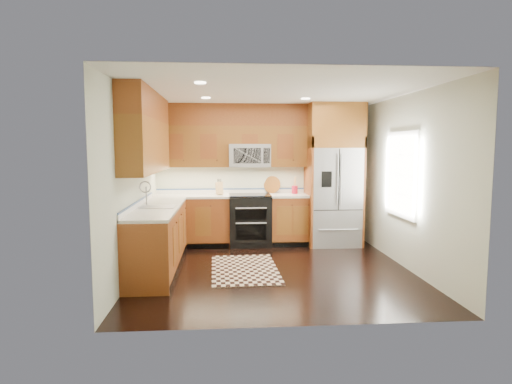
{
  "coord_description": "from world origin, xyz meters",
  "views": [
    {
      "loc": [
        -0.71,
        -6.13,
        1.81
      ],
      "look_at": [
        -0.22,
        0.6,
        1.1
      ],
      "focal_mm": 30.0,
      "sensor_mm": 36.0,
      "label": 1
    }
  ],
  "objects": [
    {
      "name": "countertop",
      "position": [
        -1.09,
        1.01,
        0.92
      ],
      "size": [
        2.86,
        3.01,
        0.04
      ],
      "color": "beige",
      "rests_on": "base_cabinets"
    },
    {
      "name": "base_cabinets",
      "position": [
        -1.23,
        0.9,
        0.45
      ],
      "size": [
        2.85,
        3.0,
        0.9
      ],
      "color": "brown",
      "rests_on": "ground"
    },
    {
      "name": "wall_right",
      "position": [
        2.0,
        0.0,
        1.3
      ],
      "size": [
        0.02,
        4.0,
        2.6
      ],
      "primitive_type": "cube",
      "color": "beige",
      "rests_on": "ground"
    },
    {
      "name": "ground",
      "position": [
        0.0,
        0.0,
        0.0
      ],
      "size": [
        4.0,
        4.0,
        0.0
      ],
      "primitive_type": "plane",
      "color": "black",
      "rests_on": "ground"
    },
    {
      "name": "upper_cabinets",
      "position": [
        -1.15,
        1.09,
        2.02
      ],
      "size": [
        2.85,
        3.0,
        1.15
      ],
      "color": "brown",
      "rests_on": "ground"
    },
    {
      "name": "utensil_crock",
      "position": [
        0.6,
        1.8,
        1.05
      ],
      "size": [
        0.14,
        0.14,
        0.32
      ],
      "color": "#B91632",
      "rests_on": "countertop"
    },
    {
      "name": "window",
      "position": [
        1.98,
        0.2,
        1.4
      ],
      "size": [
        0.04,
        1.1,
        1.3
      ],
      "color": "white",
      "rests_on": "ground"
    },
    {
      "name": "microwave",
      "position": [
        -0.25,
        1.8,
        1.66
      ],
      "size": [
        0.76,
        0.4,
        0.42
      ],
      "color": "#B2B2B7",
      "rests_on": "ground"
    },
    {
      "name": "knife_block",
      "position": [
        -0.81,
        1.73,
        1.06
      ],
      "size": [
        0.14,
        0.17,
        0.29
      ],
      "color": "tan",
      "rests_on": "countertop"
    },
    {
      "name": "range",
      "position": [
        -0.25,
        1.67,
        0.47
      ],
      "size": [
        0.76,
        0.67,
        0.95
      ],
      "color": "black",
      "rests_on": "ground"
    },
    {
      "name": "cutting_board",
      "position": [
        0.19,
        1.94,
        0.95
      ],
      "size": [
        0.44,
        0.44,
        0.02
      ],
      "primitive_type": "cylinder",
      "rotation": [
        0.0,
        0.0,
        -0.43
      ],
      "color": "brown",
      "rests_on": "countertop"
    },
    {
      "name": "sink_faucet",
      "position": [
        -1.73,
        0.23,
        0.99
      ],
      "size": [
        0.54,
        0.44,
        0.37
      ],
      "color": "#B2B2B7",
      "rests_on": "countertop"
    },
    {
      "name": "rug",
      "position": [
        -0.43,
        0.07,
        0.01
      ],
      "size": [
        1.01,
        1.64,
        0.01
      ],
      "primitive_type": "cube",
      "rotation": [
        0.0,
        0.0,
        0.03
      ],
      "color": "black",
      "rests_on": "ground"
    },
    {
      "name": "wall_back",
      "position": [
        0.0,
        2.0,
        1.3
      ],
      "size": [
        4.0,
        0.02,
        2.6
      ],
      "primitive_type": "cube",
      "color": "beige",
      "rests_on": "ground"
    },
    {
      "name": "wall_left",
      "position": [
        -2.0,
        0.0,
        1.3
      ],
      "size": [
        0.02,
        4.0,
        2.6
      ],
      "primitive_type": "cube",
      "color": "beige",
      "rests_on": "ground"
    },
    {
      "name": "refrigerator",
      "position": [
        1.3,
        1.63,
        1.3
      ],
      "size": [
        0.98,
        0.75,
        2.6
      ],
      "color": "#B2B2B7",
      "rests_on": "ground"
    }
  ]
}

